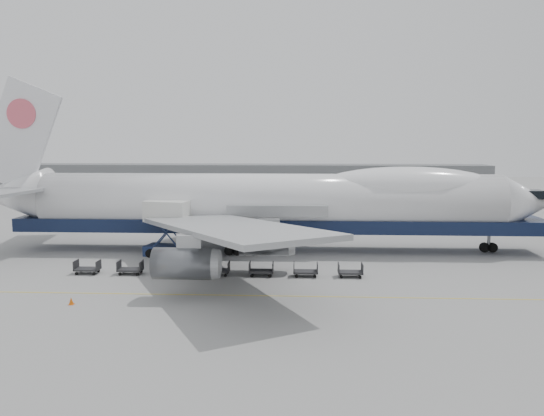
{
  "coord_description": "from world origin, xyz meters",
  "views": [
    {
      "loc": [
        3.19,
        -48.37,
        13.02
      ],
      "look_at": [
        0.56,
        6.0,
        5.73
      ],
      "focal_mm": 35.0,
      "sensor_mm": 36.0,
      "label": 1
    }
  ],
  "objects": [
    {
      "name": "ground",
      "position": [
        0.0,
        0.0,
        0.0
      ],
      "size": [
        260.0,
        260.0,
        0.0
      ],
      "primitive_type": "plane",
      "color": "gray",
      "rests_on": "ground"
    },
    {
      "name": "apron_line",
      "position": [
        0.0,
        -6.0,
        0.01
      ],
      "size": [
        60.0,
        0.15,
        0.01
      ],
      "primitive_type": "cube",
      "color": "gold",
      "rests_on": "ground"
    },
    {
      "name": "hangar",
      "position": [
        -10.0,
        70.0,
        3.5
      ],
      "size": [
        110.0,
        8.0,
        7.0
      ],
      "primitive_type": "cube",
      "color": "slate",
      "rests_on": "ground"
    },
    {
      "name": "airliner",
      "position": [
        0.64,
        12.0,
        5.62
      ],
      "size": [
        67.0,
        55.3,
        19.98
      ],
      "color": "white",
      "rests_on": "ground"
    },
    {
      "name": "catering_truck",
      "position": [
        -11.01,
        8.52,
        3.45
      ],
      "size": [
        5.54,
        4.31,
        6.13
      ],
      "rotation": [
        0.0,
        0.0,
        -0.21
      ],
      "color": "navy",
      "rests_on": "ground"
    },
    {
      "name": "traffic_cone",
      "position": [
        -14.48,
        -9.03,
        0.28
      ],
      "size": [
        0.41,
        0.41,
        0.6
      ],
      "rotation": [
        0.0,
        0.0,
        -0.35
      ],
      "color": "#D9590B",
      "rests_on": "ground"
    },
    {
      "name": "dolly_0",
      "position": [
        -16.94,
        0.35,
        0.53
      ],
      "size": [
        2.3,
        1.35,
        1.3
      ],
      "color": "#2D2D30",
      "rests_on": "ground"
    },
    {
      "name": "dolly_1",
      "position": [
        -12.75,
        0.35,
        0.53
      ],
      "size": [
        2.3,
        1.35,
        1.3
      ],
      "color": "#2D2D30",
      "rests_on": "ground"
    },
    {
      "name": "dolly_2",
      "position": [
        -8.56,
        0.35,
        0.53
      ],
      "size": [
        2.3,
        1.35,
        1.3
      ],
      "color": "#2D2D30",
      "rests_on": "ground"
    },
    {
      "name": "dolly_3",
      "position": [
        -4.37,
        0.35,
        0.53
      ],
      "size": [
        2.3,
        1.35,
        1.3
      ],
      "color": "#2D2D30",
      "rests_on": "ground"
    },
    {
      "name": "dolly_4",
      "position": [
        -0.18,
        0.35,
        0.53
      ],
      "size": [
        2.3,
        1.35,
        1.3
      ],
      "color": "#2D2D30",
      "rests_on": "ground"
    },
    {
      "name": "dolly_5",
      "position": [
        4.01,
        0.35,
        0.53
      ],
      "size": [
        2.3,
        1.35,
        1.3
      ],
      "color": "#2D2D30",
      "rests_on": "ground"
    },
    {
      "name": "dolly_6",
      "position": [
        8.19,
        0.35,
        0.53
      ],
      "size": [
        2.3,
        1.35,
        1.3
      ],
      "color": "#2D2D30",
      "rests_on": "ground"
    }
  ]
}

